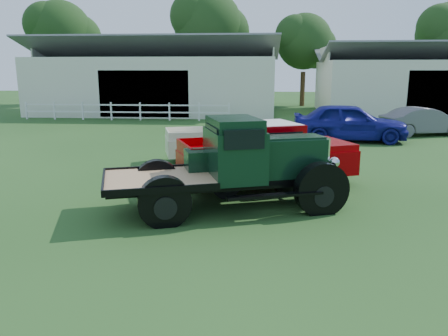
# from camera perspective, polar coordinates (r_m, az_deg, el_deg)

# --- Properties ---
(ground) EXTENTS (120.00, 120.00, 0.00)m
(ground) POSITION_cam_1_polar(r_m,az_deg,el_deg) (9.61, -1.78, -7.68)
(ground) COLOR #1E4217
(shed_left) EXTENTS (18.80, 10.20, 5.60)m
(shed_left) POSITION_cam_1_polar(r_m,az_deg,el_deg) (35.86, -8.46, 11.72)
(shed_left) COLOR beige
(shed_left) RESTS_ON ground
(shed_right) EXTENTS (16.80, 9.20, 5.20)m
(shed_right) POSITION_cam_1_polar(r_m,az_deg,el_deg) (38.23, 24.93, 10.46)
(shed_right) COLOR beige
(shed_right) RESTS_ON ground
(fence_rail) EXTENTS (14.20, 0.16, 1.20)m
(fence_rail) POSITION_cam_1_polar(r_m,az_deg,el_deg) (30.45, -12.72, 7.25)
(fence_rail) COLOR white
(fence_rail) RESTS_ON ground
(tree_a) EXTENTS (6.30, 6.30, 10.50)m
(tree_a) POSITION_cam_1_polar(r_m,az_deg,el_deg) (46.10, -20.39, 14.33)
(tree_a) COLOR #1E3B15
(tree_a) RESTS_ON ground
(tree_b) EXTENTS (6.90, 6.90, 11.50)m
(tree_b) POSITION_cam_1_polar(r_m,az_deg,el_deg) (43.31, -2.10, 15.91)
(tree_b) COLOR #1E3B15
(tree_b) RESTS_ON ground
(tree_c) EXTENTS (5.40, 5.40, 9.00)m
(tree_c) POSITION_cam_1_polar(r_m,az_deg,el_deg) (42.15, 10.37, 14.10)
(tree_c) COLOR #1E3B15
(tree_c) RESTS_ON ground
(tree_d) EXTENTS (6.00, 6.00, 10.00)m
(tree_d) POSITION_cam_1_polar(r_m,az_deg,el_deg) (46.21, 26.99, 13.45)
(tree_d) COLOR #1E3B15
(tree_d) RESTS_ON ground
(vintage_flatbed) EXTENTS (6.06, 3.90, 2.24)m
(vintage_flatbed) POSITION_cam_1_polar(r_m,az_deg,el_deg) (10.55, 0.74, 0.51)
(vintage_flatbed) COLOR black
(vintage_flatbed) RESTS_ON ground
(red_pickup) EXTENTS (5.56, 3.84, 1.89)m
(red_pickup) POSITION_cam_1_polar(r_m,az_deg,el_deg) (12.71, 5.63, 1.77)
(red_pickup) COLOR #9D0004
(red_pickup) RESTS_ON ground
(white_pickup) EXTENTS (4.67, 2.83, 1.61)m
(white_pickup) POSITION_cam_1_polar(r_m,az_deg,el_deg) (16.21, -0.07, 3.69)
(white_pickup) COLOR beige
(white_pickup) RESTS_ON ground
(misc_car_blue) EXTENTS (5.44, 2.47, 1.81)m
(misc_car_blue) POSITION_cam_1_polar(r_m,az_deg,el_deg) (21.69, 16.03, 5.77)
(misc_car_blue) COLOR navy
(misc_car_blue) RESTS_ON ground
(misc_car_grey) EXTENTS (4.62, 2.66, 1.44)m
(misc_car_grey) POSITION_cam_1_polar(r_m,az_deg,el_deg) (25.08, 24.62, 5.57)
(misc_car_grey) COLOR #5B5A5E
(misc_car_grey) RESTS_ON ground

